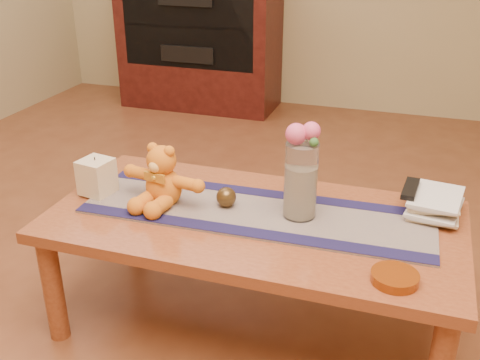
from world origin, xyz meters
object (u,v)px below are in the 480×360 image
(glass_vase, at_px, (301,181))
(bronze_ball, at_px, (226,197))
(tv_remote, at_px, (410,189))
(amber_dish, at_px, (395,278))
(pillar_candle, at_px, (97,176))
(book_bottom, at_px, (408,207))
(teddy_bear, at_px, (163,175))

(glass_vase, bearing_deg, bronze_ball, -177.10)
(tv_remote, xyz_separation_m, amber_dish, (-0.01, -0.45, -0.07))
(pillar_candle, xyz_separation_m, glass_vase, (0.74, 0.06, 0.07))
(book_bottom, xyz_separation_m, amber_dish, (-0.01, -0.46, 0.00))
(tv_remote, bearing_deg, book_bottom, 90.00)
(pillar_candle, height_order, book_bottom, pillar_candle)
(amber_dish, bearing_deg, teddy_bear, 163.98)
(pillar_candle, distance_m, amber_dish, 1.10)
(bronze_ball, bearing_deg, pillar_candle, -174.61)
(book_bottom, height_order, tv_remote, tv_remote)
(book_bottom, bearing_deg, tv_remote, -93.00)
(book_bottom, bearing_deg, teddy_bear, -162.96)
(glass_vase, xyz_separation_m, bronze_ball, (-0.26, -0.01, -0.09))
(glass_vase, bearing_deg, pillar_candle, -175.47)
(teddy_bear, xyz_separation_m, bronze_ball, (0.22, 0.04, -0.07))
(glass_vase, height_order, bronze_ball, glass_vase)
(pillar_candle, xyz_separation_m, tv_remote, (1.09, 0.23, 0.01))
(bronze_ball, bearing_deg, tv_remote, 16.53)
(pillar_candle, relative_size, glass_vase, 0.49)
(bronze_ball, relative_size, amber_dish, 0.52)
(teddy_bear, xyz_separation_m, amber_dish, (0.82, -0.23, -0.10))
(teddy_bear, height_order, book_bottom, teddy_bear)
(teddy_bear, height_order, amber_dish, teddy_bear)
(teddy_bear, xyz_separation_m, pillar_candle, (-0.26, -0.01, -0.04))
(glass_vase, height_order, amber_dish, glass_vase)
(bronze_ball, xyz_separation_m, book_bottom, (0.61, 0.19, -0.03))
(bronze_ball, bearing_deg, glass_vase, 2.90)
(teddy_bear, height_order, bronze_ball, teddy_bear)
(glass_vase, relative_size, tv_remote, 1.62)
(teddy_bear, bearing_deg, amber_dish, -7.30)
(glass_vase, bearing_deg, tv_remote, 25.60)
(book_bottom, relative_size, amber_dish, 1.66)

